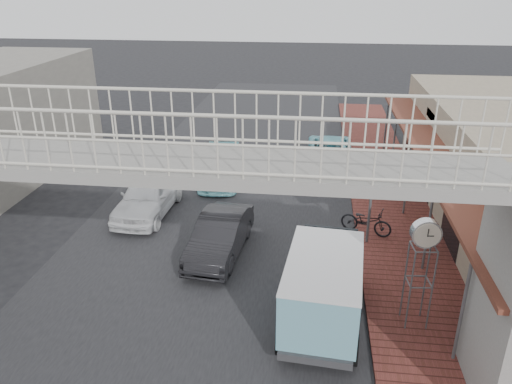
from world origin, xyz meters
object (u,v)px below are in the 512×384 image
(dark_sedan, at_px, (220,235))
(motorcycle_near, at_px, (366,221))
(street_clock, at_px, (425,238))
(angkot_curb, at_px, (331,149))
(angkot_far, at_px, (220,168))
(motorcycle_far, at_px, (358,177))
(angkot_van, at_px, (324,281))
(arrow_sign, at_px, (393,180))
(white_hatchback, at_px, (148,195))

(dark_sedan, xyz_separation_m, motorcycle_near, (4.87, 1.84, -0.09))
(dark_sedan, height_order, street_clock, street_clock)
(dark_sedan, distance_m, street_clock, 6.76)
(angkot_curb, bearing_deg, street_clock, 96.93)
(angkot_far, height_order, street_clock, street_clock)
(motorcycle_far, bearing_deg, dark_sedan, 133.83)
(angkot_van, relative_size, motorcycle_near, 2.37)
(motorcycle_near, distance_m, street_clock, 5.36)
(dark_sedan, bearing_deg, arrow_sign, 18.71)
(motorcycle_far, bearing_deg, motorcycle_near, 173.17)
(angkot_curb, relative_size, angkot_van, 1.08)
(motorcycle_far, bearing_deg, angkot_curb, 9.96)
(angkot_far, xyz_separation_m, arrow_sign, (6.74, -5.01, 1.73))
(motorcycle_near, height_order, motorcycle_far, motorcycle_far)
(white_hatchback, bearing_deg, arrow_sign, -6.74)
(dark_sedan, relative_size, motorcycle_far, 2.42)
(dark_sedan, relative_size, arrow_sign, 1.45)
(dark_sedan, xyz_separation_m, angkot_curb, (3.75, 9.56, -0.02))
(white_hatchback, height_order, arrow_sign, arrow_sign)
(white_hatchback, bearing_deg, angkot_van, -39.65)
(angkot_curb, distance_m, motorcycle_far, 3.76)
(angkot_van, bearing_deg, motorcycle_far, 85.68)
(white_hatchback, height_order, street_clock, street_clock)
(angkot_van, xyz_separation_m, motorcycle_near, (1.52, 5.06, -0.72))
(angkot_far, bearing_deg, angkot_van, -70.08)
(white_hatchback, xyz_separation_m, angkot_far, (2.11, 3.62, -0.14))
(angkot_curb, height_order, motorcycle_far, angkot_curb)
(angkot_curb, distance_m, angkot_van, 12.81)
(angkot_curb, distance_m, street_clock, 12.91)
(angkot_curb, bearing_deg, white_hatchback, 42.11)
(angkot_curb, xyz_separation_m, arrow_sign, (1.79, -8.22, 1.70))
(motorcycle_near, bearing_deg, motorcycle_far, 21.48)
(white_hatchback, relative_size, motorcycle_far, 2.61)
(street_clock, xyz_separation_m, arrow_sign, (-0.18, 4.39, -0.25))
(motorcycle_far, bearing_deg, street_clock, 178.42)
(angkot_curb, relative_size, street_clock, 1.55)
(angkot_van, xyz_separation_m, street_clock, (2.37, 0.17, 1.29))
(angkot_curb, distance_m, motorcycle_near, 7.80)
(motorcycle_far, bearing_deg, arrow_sign, -178.57)
(angkot_curb, xyz_separation_m, angkot_far, (-4.95, -3.21, -0.04))
(angkot_far, xyz_separation_m, motorcycle_near, (6.06, -4.52, -0.03))
(angkot_van, relative_size, motorcycle_far, 2.58)
(angkot_van, distance_m, street_clock, 2.71)
(white_hatchback, xyz_separation_m, motorcycle_near, (8.18, -0.90, -0.17))
(street_clock, distance_m, arrow_sign, 4.41)
(dark_sedan, height_order, motorcycle_near, dark_sedan)
(white_hatchback, relative_size, street_clock, 1.46)
(dark_sedan, xyz_separation_m, angkot_far, (-1.20, 6.35, -0.06))
(angkot_curb, relative_size, angkot_far, 1.11)
(white_hatchback, distance_m, motorcycle_far, 8.78)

